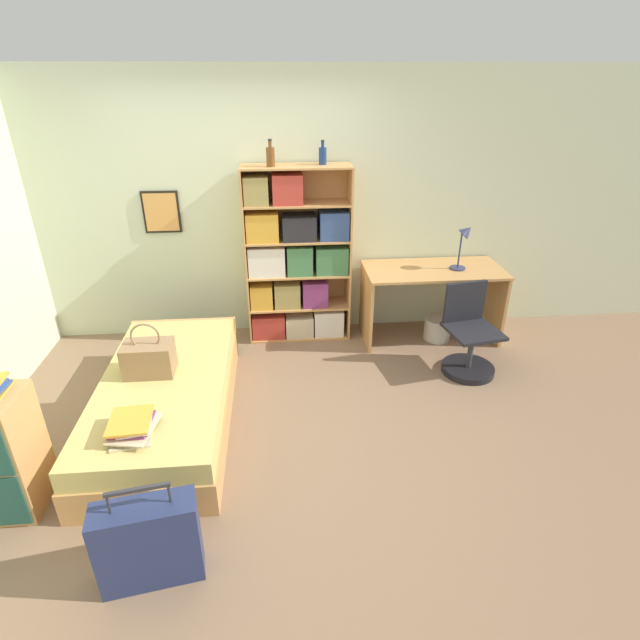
{
  "coord_description": "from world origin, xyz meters",
  "views": [
    {
      "loc": [
        0.32,
        -3.33,
        2.52
      ],
      "look_at": [
        0.63,
        0.2,
        0.75
      ],
      "focal_mm": 28.0,
      "sensor_mm": 36.0,
      "label": 1
    }
  ],
  "objects_px": {
    "desk_chair": "(468,345)",
    "waste_bin": "(437,329)",
    "bed": "(167,398)",
    "bookcase": "(294,263)",
    "bottle_brown": "(323,155)",
    "desk_lamp": "(465,238)",
    "handbag": "(149,358)",
    "suitcase": "(149,542)",
    "book_stack_on_bed": "(132,426)",
    "desk": "(432,289)",
    "bottle_green": "(270,156)"
  },
  "relations": [
    {
      "from": "desk_chair",
      "to": "waste_bin",
      "type": "height_order",
      "value": "desk_chair"
    },
    {
      "from": "bed",
      "to": "bookcase",
      "type": "distance_m",
      "value": 1.84
    },
    {
      "from": "bottle_brown",
      "to": "desk_lamp",
      "type": "xyz_separation_m",
      "value": [
        1.37,
        -0.2,
        -0.76
      ]
    },
    {
      "from": "bottle_brown",
      "to": "waste_bin",
      "type": "height_order",
      "value": "bottle_brown"
    },
    {
      "from": "handbag",
      "to": "suitcase",
      "type": "xyz_separation_m",
      "value": [
        0.27,
        -1.48,
        -0.28
      ]
    },
    {
      "from": "desk_lamp",
      "to": "bed",
      "type": "bearing_deg",
      "value": -156.71
    },
    {
      "from": "handbag",
      "to": "waste_bin",
      "type": "distance_m",
      "value": 2.9
    },
    {
      "from": "book_stack_on_bed",
      "to": "desk",
      "type": "height_order",
      "value": "desk"
    },
    {
      "from": "bed",
      "to": "bottle_green",
      "type": "height_order",
      "value": "bottle_green"
    },
    {
      "from": "book_stack_on_bed",
      "to": "desk_chair",
      "type": "height_order",
      "value": "desk_chair"
    },
    {
      "from": "waste_bin",
      "to": "desk",
      "type": "bearing_deg",
      "value": 141.39
    },
    {
      "from": "suitcase",
      "to": "bookcase",
      "type": "xyz_separation_m",
      "value": [
        0.91,
        2.78,
        0.55
      ]
    },
    {
      "from": "desk_lamp",
      "to": "desk_chair",
      "type": "relative_size",
      "value": 0.57
    },
    {
      "from": "bed",
      "to": "suitcase",
      "type": "relative_size",
      "value": 3.1
    },
    {
      "from": "book_stack_on_bed",
      "to": "bottle_brown",
      "type": "relative_size",
      "value": 1.83
    },
    {
      "from": "bottle_brown",
      "to": "desk",
      "type": "relative_size",
      "value": 0.16
    },
    {
      "from": "desk_lamp",
      "to": "bottle_brown",
      "type": "bearing_deg",
      "value": 171.51
    },
    {
      "from": "bottle_brown",
      "to": "desk",
      "type": "xyz_separation_m",
      "value": [
        1.1,
        -0.18,
        -1.29
      ]
    },
    {
      "from": "bookcase",
      "to": "waste_bin",
      "type": "distance_m",
      "value": 1.64
    },
    {
      "from": "handbag",
      "to": "desk_chair",
      "type": "relative_size",
      "value": 0.52
    },
    {
      "from": "suitcase",
      "to": "bottle_brown",
      "type": "distance_m",
      "value": 3.43
    },
    {
      "from": "handbag",
      "to": "bed",
      "type": "bearing_deg",
      "value": -27.77
    },
    {
      "from": "suitcase",
      "to": "waste_bin",
      "type": "xyz_separation_m",
      "value": [
        2.38,
        2.56,
        -0.14
      ]
    },
    {
      "from": "suitcase",
      "to": "desk",
      "type": "bearing_deg",
      "value": 48.82
    },
    {
      "from": "desk",
      "to": "waste_bin",
      "type": "relative_size",
      "value": 5.04
    },
    {
      "from": "bed",
      "to": "desk_chair",
      "type": "xyz_separation_m",
      "value": [
        2.64,
        0.52,
        0.05
      ]
    },
    {
      "from": "bed",
      "to": "suitcase",
      "type": "distance_m",
      "value": 1.44
    },
    {
      "from": "suitcase",
      "to": "desk_lamp",
      "type": "relative_size",
      "value": 1.41
    },
    {
      "from": "bottle_brown",
      "to": "waste_bin",
      "type": "distance_m",
      "value": 2.1
    },
    {
      "from": "bed",
      "to": "desk_chair",
      "type": "distance_m",
      "value": 2.69
    },
    {
      "from": "bottle_green",
      "to": "waste_bin",
      "type": "xyz_separation_m",
      "value": [
        1.66,
        -0.18,
        -1.73
      ]
    },
    {
      "from": "handbag",
      "to": "desk",
      "type": "bearing_deg",
      "value": 24.03
    },
    {
      "from": "bottle_brown",
      "to": "desk",
      "type": "bearing_deg",
      "value": -9.27
    },
    {
      "from": "handbag",
      "to": "desk",
      "type": "relative_size",
      "value": 0.31
    },
    {
      "from": "bed",
      "to": "book_stack_on_bed",
      "type": "bearing_deg",
      "value": -95.56
    },
    {
      "from": "desk",
      "to": "desk_chair",
      "type": "distance_m",
      "value": 0.76
    },
    {
      "from": "desk",
      "to": "desk_lamp",
      "type": "bearing_deg",
      "value": -5.24
    },
    {
      "from": "bed",
      "to": "waste_bin",
      "type": "bearing_deg",
      "value": 24.02
    },
    {
      "from": "bottle_brown",
      "to": "book_stack_on_bed",
      "type": "bearing_deg",
      "value": -124.82
    },
    {
      "from": "bed",
      "to": "bookcase",
      "type": "xyz_separation_m",
      "value": [
        1.08,
        1.35,
        0.61
      ]
    },
    {
      "from": "handbag",
      "to": "waste_bin",
      "type": "relative_size",
      "value": 1.58
    },
    {
      "from": "book_stack_on_bed",
      "to": "bookcase",
      "type": "relative_size",
      "value": 0.22
    },
    {
      "from": "bottle_green",
      "to": "bottle_brown",
      "type": "relative_size",
      "value": 1.1
    },
    {
      "from": "bottle_green",
      "to": "book_stack_on_bed",
      "type": "bearing_deg",
      "value": -115.62
    },
    {
      "from": "desk",
      "to": "desk_chair",
      "type": "relative_size",
      "value": 1.67
    },
    {
      "from": "desk_chair",
      "to": "bottle_brown",
      "type": "bearing_deg",
      "value": 146.04
    },
    {
      "from": "bottle_brown",
      "to": "desk_lamp",
      "type": "relative_size",
      "value": 0.46
    },
    {
      "from": "suitcase",
      "to": "bookcase",
      "type": "distance_m",
      "value": 2.97
    },
    {
      "from": "desk_chair",
      "to": "bookcase",
      "type": "bearing_deg",
      "value": 151.92
    },
    {
      "from": "handbag",
      "to": "book_stack_on_bed",
      "type": "xyz_separation_m",
      "value": [
        0.04,
        -0.73,
        -0.08
      ]
    }
  ]
}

